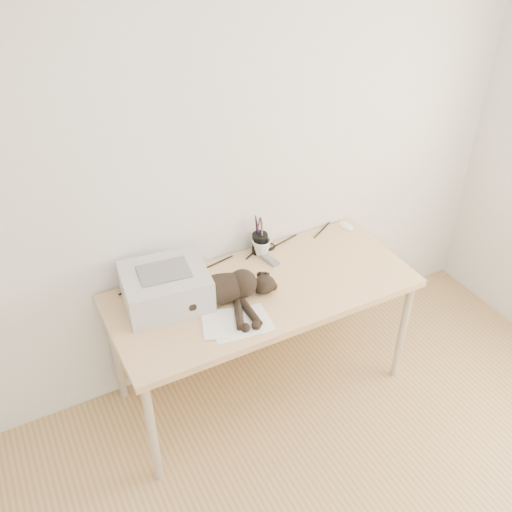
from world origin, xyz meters
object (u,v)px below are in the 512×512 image
cat (214,292)px  pen_cup (260,243)px  desk (255,298)px  printer (166,287)px  mouse (346,224)px  mug (261,247)px

cat → pen_cup: size_ratio=3.16×
desk → pen_cup: size_ratio=7.08×
printer → mouse: 1.21m
mouse → cat: bearing=-170.7°
desk → printer: size_ratio=3.56×
pen_cup → mouse: size_ratio=2.02×
desk → pen_cup: bearing=56.0°
cat → pen_cup: bearing=44.1°
desk → cat: size_ratio=2.24×
mouse → printer: bearing=-179.1°
pen_cup → desk: bearing=-124.0°
desk → pen_cup: (0.14, 0.20, 0.20)m
pen_cup → cat: bearing=-145.0°
cat → mug: (0.41, 0.27, -0.02)m
desk → pen_cup: 0.31m
mug → mouse: (0.59, 0.01, -0.03)m
cat → mug: 0.49m
printer → desk: bearing=-5.0°
pen_cup → mouse: pen_cup is taller
cat → pen_cup: pen_cup is taller
desk → printer: bearing=175.0°
mug → pen_cup: 0.03m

